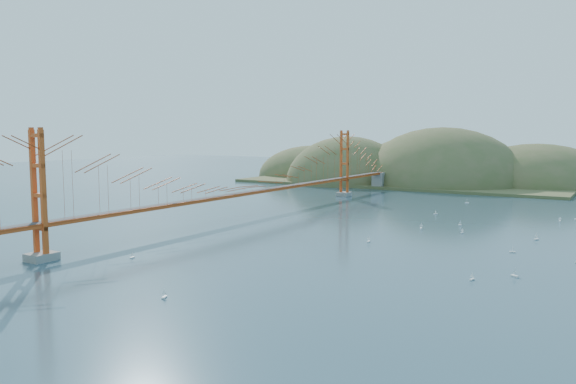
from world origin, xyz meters
The scene contains 16 objects.
ground centered at (0.00, 0.00, 0.00)m, with size 320.00×320.00×0.00m, color #294353.
bridge centered at (0.00, 0.18, 7.01)m, with size 2.20×94.40×12.00m.
far_headlands centered at (2.21, 68.52, 0.00)m, with size 84.00×58.00×25.00m.
sailboat_16 centered at (26.18, 8.90, 0.15)m, with size 0.60×0.60×0.64m.
sailboat_14 centered at (27.83, 3.54, 0.14)m, with size 0.44×0.53×0.61m.
sailboat_0 centered at (21.04, -6.93, 0.16)m, with size 0.55×0.63×0.71m.
sailboat_2 centered at (36.48, -13.87, 0.16)m, with size 0.69×0.69×0.74m.
sailboat_15 centered at (36.17, 18.69, 0.14)m, with size 0.50×0.56×0.64m.
sailboat_1 centered at (22.94, 3.97, 0.15)m, with size 0.64×0.64×0.70m.
sailboat_3 centered at (20.83, 16.35, 0.14)m, with size 0.60×0.60×0.63m.
sailboat_13 centered at (34.62, -4.44, 0.14)m, with size 0.55×0.50×0.62m.
sailboat_4 centered at (35.55, 3.51, 0.16)m, with size 0.66×0.66×0.73m.
sailboat_10 centered at (6.00, -25.06, 0.14)m, with size 0.45×0.53×0.61m.
sailboat_6 centered at (17.25, -32.55, 0.15)m, with size 0.60×0.60×0.68m.
sailboat_12 centered at (21.26, 31.38, 0.16)m, with size 0.66×0.61×0.74m.
sailboat_5 centered at (33.89, -16.65, 0.14)m, with size 0.51×0.54×0.61m.
Camera 1 is at (44.11, -59.70, 11.19)m, focal length 35.00 mm.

